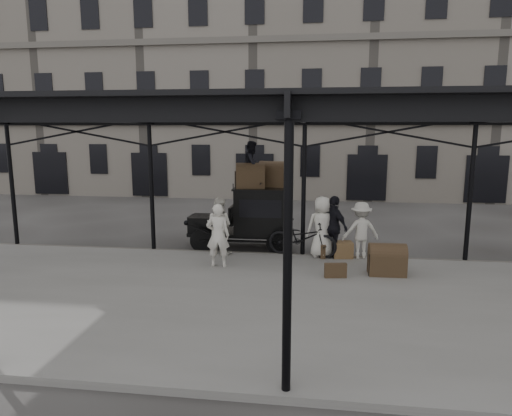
{
  "coord_description": "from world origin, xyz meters",
  "views": [
    {
      "loc": [
        0.4,
        -12.32,
        4.18
      ],
      "look_at": [
        -1.46,
        1.6,
        1.7
      ],
      "focal_mm": 32.0,
      "sensor_mm": 36.0,
      "label": 1
    }
  ],
  "objects_px": {
    "steamer_trunk_roof_near": "(250,177)",
    "steamer_trunk_platform": "(387,262)",
    "taxi": "(254,215)",
    "porter_left": "(218,235)",
    "porter_official": "(334,227)",
    "bicycle": "(302,238)"
  },
  "relations": [
    {
      "from": "porter_official",
      "to": "bicycle",
      "type": "distance_m",
      "value": 1.05
    },
    {
      "from": "porter_official",
      "to": "steamer_trunk_roof_near",
      "type": "bearing_deg",
      "value": 29.5
    },
    {
      "from": "taxi",
      "to": "steamer_trunk_roof_near",
      "type": "bearing_deg",
      "value": -108.07
    },
    {
      "from": "steamer_trunk_platform",
      "to": "porter_left",
      "type": "bearing_deg",
      "value": 177.43
    },
    {
      "from": "porter_official",
      "to": "steamer_trunk_platform",
      "type": "bearing_deg",
      "value": -178.58
    },
    {
      "from": "porter_left",
      "to": "porter_official",
      "type": "distance_m",
      "value": 3.68
    },
    {
      "from": "steamer_trunk_roof_near",
      "to": "steamer_trunk_platform",
      "type": "bearing_deg",
      "value": -41.83
    },
    {
      "from": "steamer_trunk_roof_near",
      "to": "steamer_trunk_platform",
      "type": "xyz_separation_m",
      "value": [
        4.21,
        -2.54,
        -2.01
      ]
    },
    {
      "from": "taxi",
      "to": "porter_official",
      "type": "xyz_separation_m",
      "value": [
        2.7,
        -1.23,
        -0.08
      ]
    },
    {
      "from": "porter_official",
      "to": "bicycle",
      "type": "bearing_deg",
      "value": 48.96
    },
    {
      "from": "steamer_trunk_platform",
      "to": "steamer_trunk_roof_near",
      "type": "bearing_deg",
      "value": 147.59
    },
    {
      "from": "porter_left",
      "to": "steamer_trunk_platform",
      "type": "relative_size",
      "value": 1.86
    },
    {
      "from": "taxi",
      "to": "porter_left",
      "type": "height_order",
      "value": "taxi"
    },
    {
      "from": "steamer_trunk_platform",
      "to": "taxi",
      "type": "bearing_deg",
      "value": 144.66
    },
    {
      "from": "taxi",
      "to": "steamer_trunk_platform",
      "type": "xyz_separation_m",
      "value": [
        4.13,
        -2.79,
        -0.69
      ]
    },
    {
      "from": "taxi",
      "to": "steamer_trunk_roof_near",
      "type": "xyz_separation_m",
      "value": [
        -0.08,
        -0.25,
        1.33
      ]
    },
    {
      "from": "porter_left",
      "to": "steamer_trunk_roof_near",
      "type": "distance_m",
      "value": 2.89
    },
    {
      "from": "porter_left",
      "to": "bicycle",
      "type": "height_order",
      "value": "porter_left"
    },
    {
      "from": "porter_left",
      "to": "steamer_trunk_platform",
      "type": "bearing_deg",
      "value": 173.95
    },
    {
      "from": "steamer_trunk_roof_near",
      "to": "taxi",
      "type": "bearing_deg",
      "value": 61.23
    },
    {
      "from": "porter_left",
      "to": "porter_official",
      "type": "bearing_deg",
      "value": -161.58
    },
    {
      "from": "porter_left",
      "to": "steamer_trunk_platform",
      "type": "distance_m",
      "value": 4.84
    }
  ]
}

